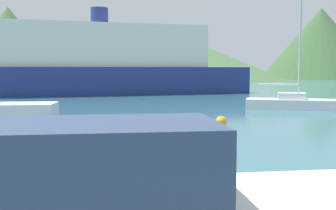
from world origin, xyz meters
TOP-DOWN VIEW (x-y plane):
  - sailboat_outer at (7.58, 25.06)m, footprint 5.78×3.49m
  - ferry_distant at (-5.56, 40.34)m, footprint 29.05×13.35m
  - buoy_marker at (1.38, 15.14)m, footprint 0.59×0.59m
  - hill_west at (-30.54, 93.64)m, footprint 25.35×25.35m
  - hill_central at (3.26, 93.23)m, footprint 52.83×52.83m
  - hill_east at (41.78, 100.98)m, footprint 28.69×28.69m

SIDE VIEW (x-z plane):
  - buoy_marker at x=1.38m, z-range -0.06..0.62m
  - sailboat_outer at x=7.58m, z-range -4.19..5.04m
  - ferry_distant at x=-5.56m, z-range -1.20..6.92m
  - hill_central at x=3.26m, z-range 0.00..10.89m
  - hill_west at x=-30.54m, z-range 0.00..15.70m
  - hill_east at x=41.78m, z-range 0.00..17.13m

